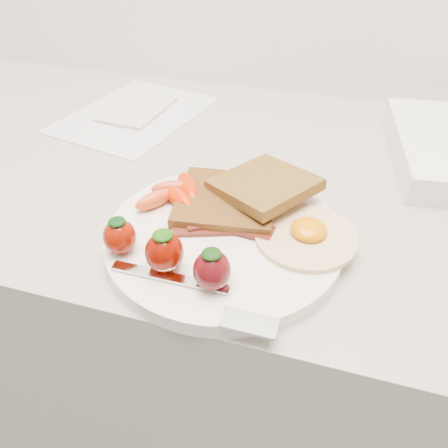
# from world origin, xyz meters

# --- Properties ---
(counter) EXTENTS (2.00, 0.60, 0.90)m
(counter) POSITION_xyz_m (0.00, 1.70, 0.45)
(counter) COLOR gray
(counter) RESTS_ON ground
(plate) EXTENTS (0.27, 0.27, 0.02)m
(plate) POSITION_xyz_m (0.02, 1.53, 0.91)
(plate) COLOR #F0E2D1
(plate) RESTS_ON counter
(toast_lower) EXTENTS (0.13, 0.13, 0.01)m
(toast_lower) POSITION_xyz_m (0.01, 1.58, 0.93)
(toast_lower) COLOR #311F0B
(toast_lower) RESTS_ON plate
(toast_upper) EXTENTS (0.15, 0.15, 0.02)m
(toast_upper) POSITION_xyz_m (0.05, 1.60, 0.94)
(toast_upper) COLOR #4F3311
(toast_upper) RESTS_ON toast_lower
(fried_egg) EXTENTS (0.14, 0.14, 0.02)m
(fried_egg) POSITION_xyz_m (0.11, 1.55, 0.92)
(fried_egg) COLOR #F3ECB9
(fried_egg) RESTS_ON plate
(bacon_strips) EXTENTS (0.12, 0.08, 0.01)m
(bacon_strips) POSITION_xyz_m (0.02, 1.54, 0.92)
(bacon_strips) COLOR #4C160B
(bacon_strips) RESTS_ON plate
(baby_carrots) EXTENTS (0.08, 0.10, 0.02)m
(baby_carrots) POSITION_xyz_m (-0.06, 1.57, 0.93)
(baby_carrots) COLOR #C03F18
(baby_carrots) RESTS_ON plate
(strawberries) EXTENTS (0.14, 0.06, 0.05)m
(strawberries) POSITION_xyz_m (-0.02, 1.46, 0.94)
(strawberries) COLOR #740E01
(strawberries) RESTS_ON plate
(fork) EXTENTS (0.18, 0.05, 0.00)m
(fork) POSITION_xyz_m (0.03, 1.43, 0.92)
(fork) COLOR silver
(fork) RESTS_ON plate
(paper_sheet) EXTENTS (0.25, 0.30, 0.00)m
(paper_sheet) POSITION_xyz_m (-0.23, 1.82, 0.90)
(paper_sheet) COLOR silver
(paper_sheet) RESTS_ON counter
(notepad) EXTENTS (0.11, 0.14, 0.01)m
(notepad) POSITION_xyz_m (-0.23, 1.83, 0.91)
(notepad) COLOR beige
(notepad) RESTS_ON paper_sheet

